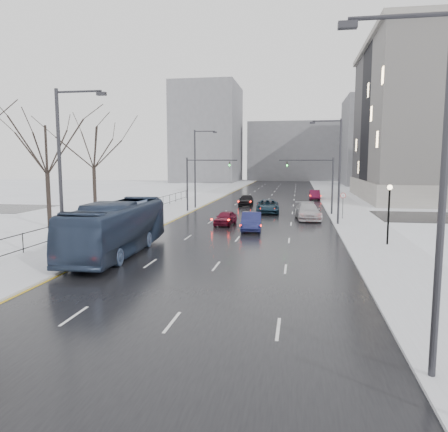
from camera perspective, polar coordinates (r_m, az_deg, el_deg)
The scene contains 26 objects.
road at distance 62.81m, azimuth 5.41°, elevation 1.62°, with size 16.00×150.00×0.04m, color black.
cross_road at distance 50.92m, azimuth 4.40°, elevation 0.32°, with size 130.00×10.00×0.04m, color black.
sidewalk_left at distance 64.43m, azimuth -3.94°, elevation 1.82°, with size 5.00×150.00×0.16m, color silver.
sidewalk_right at distance 62.91m, azimuth 15.00°, elevation 1.47°, with size 5.00×150.00×0.16m, color silver.
park_strip at distance 67.30m, azimuth -11.83°, elevation 1.90°, with size 14.00×150.00×0.12m, color white.
tree_park_d at distance 43.13m, azimuth -21.77°, elevation -1.45°, with size 8.75×8.75×12.50m, color black, non-canonical shape.
tree_park_e at distance 52.02m, azimuth -16.42°, elevation 0.17°, with size 9.45×9.45×13.50m, color black, non-canonical shape.
iron_fence at distance 37.19m, azimuth -18.71°, elevation -1.22°, with size 0.06×70.00×1.30m.
streetlight_r_near at distance 12.85m, azimuth 25.79°, elevation 4.28°, with size 2.95×0.25×10.00m.
streetlight_r_mid at distance 42.50m, azimuth 14.56°, elevation 6.32°, with size 2.95×0.25×10.00m.
streetlight_l_near at distance 25.75m, azimuth -20.20°, elevation 5.67°, with size 2.95×0.25×10.00m.
streetlight_l_far at distance 55.83m, azimuth -3.59°, elevation 6.69°, with size 2.95×0.25×10.00m.
lamppost_r_mid at distance 33.12m, azimuth 20.75°, elevation 1.25°, with size 0.36×0.36×4.28m.
mast_signal_right at distance 50.45m, azimuth 12.79°, elevation 4.76°, with size 6.10×0.33×6.50m.
mast_signal_left at distance 51.78m, azimuth -3.68°, elevation 4.98°, with size 6.10×0.33×6.50m.
no_uturn_sign at distance 46.73m, azimuth 15.28°, elevation 2.28°, with size 0.60×0.06×2.70m.
bldg_far_right at distance 119.75m, azimuth 21.20°, elevation 9.07°, with size 24.00×20.00×22.00m, color slate.
bldg_far_left at distance 130.33m, azimuth -2.17°, elevation 10.68°, with size 18.00×22.00×28.00m, color slate.
bldg_far_center at distance 142.37m, azimuth 9.52°, elevation 8.28°, with size 30.00×18.00×18.00m, color slate.
bus at distance 29.33m, azimuth -13.78°, elevation -1.51°, with size 2.91×12.44×3.47m, color #293751.
sedan_center_near at distance 41.60m, azimuth 0.19°, elevation -0.25°, with size 1.58×3.94×1.34m, color maroon.
sedan_right_near at distance 38.38m, azimuth 3.61°, elevation -0.71°, with size 1.68×4.81×1.58m, color #1A1E4F.
sedan_right_cross at distance 51.36m, azimuth 5.71°, elevation 1.26°, with size 2.59×5.63×1.56m, color #122737.
sedan_right_far at distance 46.23m, azimuth 10.87°, elevation 0.59°, with size 2.37×5.84×1.69m, color #B0AFB4.
sedan_center_far at distance 59.72m, azimuth 2.90°, elevation 2.12°, with size 1.84×4.57×1.56m, color black.
sedan_right_distant at distance 70.56m, azimuth 11.76°, elevation 2.73°, with size 1.58×4.54×1.49m, color maroon.
Camera 1 is at (4.61, -2.34, 6.12)m, focal length 35.00 mm.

